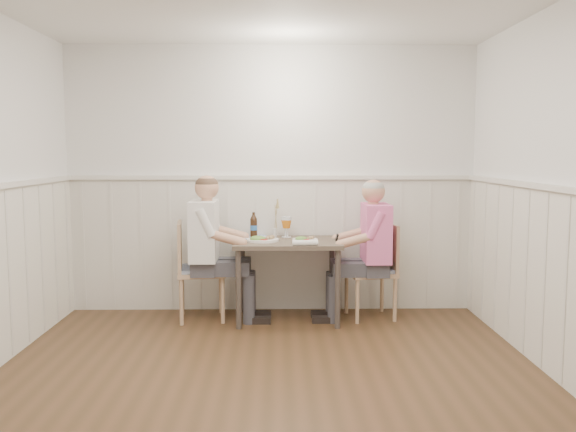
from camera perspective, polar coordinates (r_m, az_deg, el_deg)
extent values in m
plane|color=#47311B|center=(4.07, -1.89, -16.66)|extent=(4.50, 4.50, 0.00)
cube|color=white|center=(6.01, -1.58, 3.45)|extent=(4.00, 0.04, 2.60)
cube|color=white|center=(1.53, -3.47, -4.07)|extent=(4.00, 0.04, 2.60)
cube|color=silver|center=(6.06, -1.56, -2.71)|extent=(3.98, 0.03, 1.30)
cube|color=silver|center=(5.98, -1.58, 3.63)|extent=(3.98, 0.06, 0.04)
cube|color=#4E4031|center=(5.66, -0.03, -2.51)|extent=(0.98, 0.70, 0.04)
cylinder|color=#3F3833|center=(5.44, -4.65, -6.89)|extent=(0.05, 0.05, 0.71)
cylinder|color=#3F3833|center=(6.03, -4.28, -5.62)|extent=(0.05, 0.05, 0.71)
cylinder|color=#3F3833|center=(5.46, 4.68, -6.85)|extent=(0.05, 0.05, 0.71)
cylinder|color=#3F3833|center=(6.04, 4.12, -5.59)|extent=(0.05, 0.05, 0.71)
cube|color=tan|center=(5.83, 7.72, -5.28)|extent=(0.49, 0.49, 0.04)
cube|color=#4E6AA7|center=(5.82, 7.72, -4.94)|extent=(0.44, 0.44, 0.03)
cube|color=tan|center=(5.85, 9.53, -2.87)|extent=(0.10, 0.42, 0.44)
cylinder|color=tan|center=(5.77, 9.97, -7.73)|extent=(0.04, 0.04, 0.41)
cylinder|color=tan|center=(5.66, 6.51, -7.96)|extent=(0.04, 0.04, 0.41)
cylinder|color=tan|center=(6.10, 8.78, -6.96)|extent=(0.04, 0.04, 0.41)
cylinder|color=tan|center=(6.00, 5.49, -7.15)|extent=(0.04, 0.04, 0.41)
cube|color=tan|center=(5.79, -8.09, -5.23)|extent=(0.49, 0.49, 0.04)
cube|color=#4E6AA7|center=(5.78, -8.10, -4.88)|extent=(0.44, 0.44, 0.03)
cube|color=tan|center=(5.75, -10.10, -2.82)|extent=(0.09, 0.44, 0.46)
cylinder|color=tan|center=(6.02, -9.87, -7.09)|extent=(0.04, 0.04, 0.43)
cylinder|color=tan|center=(6.02, -6.29, -7.03)|extent=(0.04, 0.04, 0.43)
cylinder|color=tan|center=(5.66, -9.94, -7.94)|extent=(0.04, 0.04, 0.43)
cylinder|color=tan|center=(5.66, -6.12, -7.88)|extent=(0.04, 0.04, 0.43)
cube|color=#3F3F47|center=(5.80, 7.95, -7.48)|extent=(0.43, 0.39, 0.44)
cube|color=#3F3F47|center=(5.72, 6.05, -4.82)|extent=(0.41, 0.35, 0.13)
cube|color=pink|center=(5.69, 8.04, -1.56)|extent=(0.24, 0.43, 0.54)
sphere|color=tan|center=(5.66, 8.09, 2.31)|extent=(0.21, 0.21, 0.21)
sphere|color=#A5A5A0|center=(5.66, 8.10, 2.60)|extent=(0.20, 0.20, 0.20)
cube|color=black|center=(5.65, 4.52, -1.53)|extent=(0.02, 0.07, 0.13)
cube|color=#3F3F47|center=(5.76, -7.57, -7.51)|extent=(0.44, 0.40, 0.45)
cube|color=#3F3F47|center=(5.68, -5.59, -4.73)|extent=(0.42, 0.36, 0.13)
cube|color=white|center=(5.65, -7.66, -1.36)|extent=(0.24, 0.44, 0.55)
sphere|color=tan|center=(5.61, -7.71, 2.66)|extent=(0.22, 0.22, 0.22)
sphere|color=#4C3828|center=(5.61, -7.72, 2.97)|extent=(0.21, 0.21, 0.21)
cylinder|color=white|center=(5.65, 1.61, -2.24)|extent=(0.24, 0.24, 0.02)
ellipsoid|color=#3F722D|center=(5.62, 1.26, -1.98)|extent=(0.12, 0.10, 0.04)
sphere|color=#9D7F55|center=(5.66, 2.14, -1.99)|extent=(0.03, 0.03, 0.03)
cube|color=brown|center=(5.70, 1.76, -2.03)|extent=(0.07, 0.04, 0.01)
cylinder|color=white|center=(5.70, 2.25, -1.95)|extent=(0.05, 0.05, 0.03)
cylinder|color=white|center=(5.62, -2.38, -2.26)|extent=(0.30, 0.30, 0.02)
ellipsoid|color=#3F722D|center=(5.58, -2.85, -1.93)|extent=(0.15, 0.12, 0.06)
sphere|color=#9D7F55|center=(5.63, -1.70, -1.94)|extent=(0.04, 0.04, 0.04)
cylinder|color=silver|center=(5.87, -0.06, -1.96)|extent=(0.07, 0.07, 0.01)
cylinder|color=silver|center=(5.86, -0.06, -1.52)|extent=(0.01, 0.01, 0.09)
cone|color=orange|center=(5.85, -0.06, -0.76)|extent=(0.08, 0.08, 0.08)
cylinder|color=silver|center=(5.84, -0.06, -0.22)|extent=(0.08, 0.08, 0.03)
cylinder|color=silver|center=(5.86, -0.25, -1.96)|extent=(0.07, 0.07, 0.01)
cylinder|color=silver|center=(5.86, -0.25, -1.52)|extent=(0.01, 0.01, 0.09)
cone|color=orange|center=(5.85, -0.25, -0.76)|extent=(0.08, 0.08, 0.08)
cylinder|color=silver|center=(5.84, -0.25, -0.21)|extent=(0.08, 0.08, 0.03)
cylinder|color=black|center=(5.87, -3.23, -1.15)|extent=(0.07, 0.07, 0.18)
cone|color=black|center=(5.85, -3.23, -0.09)|extent=(0.07, 0.07, 0.04)
cylinder|color=black|center=(5.85, -3.24, 0.21)|extent=(0.03, 0.03, 0.03)
cylinder|color=#2A62A8|center=(5.86, -3.23, -1.10)|extent=(0.07, 0.07, 0.05)
cylinder|color=white|center=(5.35, 1.62, -2.52)|extent=(0.23, 0.07, 0.05)
cylinder|color=silver|center=(5.90, -1.25, -1.56)|extent=(0.04, 0.04, 0.08)
cylinder|color=tan|center=(5.89, -1.25, -0.20)|extent=(0.02, 0.02, 0.26)
cone|color=tan|center=(5.87, -1.26, 1.37)|extent=(0.04, 0.04, 0.09)
cube|color=#4E6AA7|center=(5.89, -3.19, -1.96)|extent=(0.35, 0.32, 0.01)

